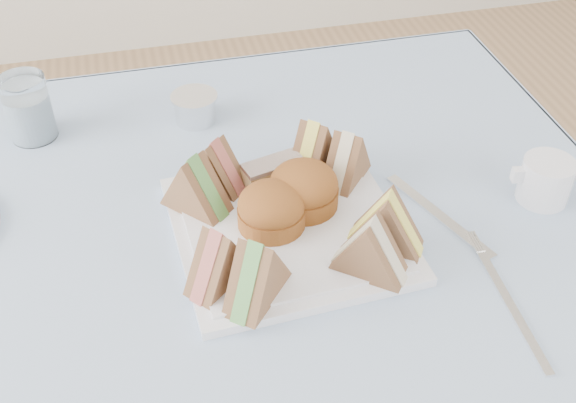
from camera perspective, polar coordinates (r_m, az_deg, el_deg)
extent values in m
cube|color=#B1C3EB|center=(0.83, -3.53, -6.61)|extent=(1.02, 1.02, 0.01)
cube|color=white|center=(0.88, 0.00, -2.19)|extent=(0.28, 0.28, 0.01)
cylinder|color=brown|center=(0.85, -1.32, -0.57)|extent=(0.09, 0.09, 0.06)
cylinder|color=brown|center=(0.88, 1.24, 1.05)|extent=(0.11, 0.11, 0.06)
cube|color=#E0B67E|center=(0.92, -1.19, 2.25)|extent=(0.08, 0.05, 0.04)
cylinder|color=white|center=(1.08, -19.86, 6.96)|extent=(0.08, 0.08, 0.09)
cylinder|color=silver|center=(1.07, -7.35, 7.25)|extent=(0.07, 0.07, 0.04)
cube|color=silver|center=(0.92, 11.82, -1.06)|extent=(0.08, 0.18, 0.00)
cube|color=silver|center=(0.83, 17.31, -8.13)|extent=(0.02, 0.18, 0.00)
cylinder|color=white|center=(0.97, 19.69, 1.58)|extent=(0.08, 0.08, 0.06)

